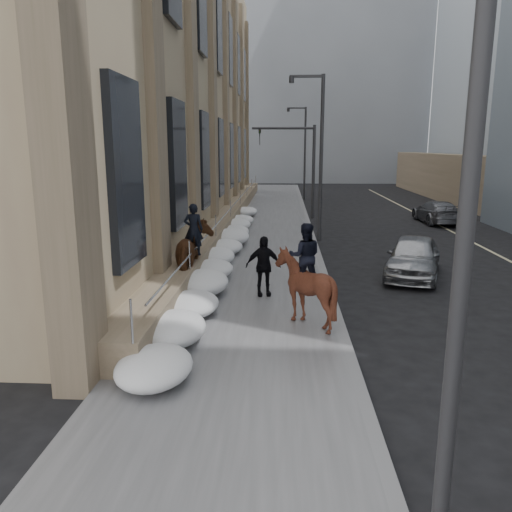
{
  "coord_description": "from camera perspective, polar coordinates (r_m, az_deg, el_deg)",
  "views": [
    {
      "loc": [
        1.11,
        -10.96,
        4.64
      ],
      "look_at": [
        0.36,
        2.42,
        1.7
      ],
      "focal_mm": 35.0,
      "sensor_mm": 36.0,
      "label": 1
    }
  ],
  "objects": [
    {
      "name": "bg_building_mid",
      "position": [
        71.63,
        5.85,
        19.84
      ],
      "size": [
        30.0,
        12.0,
        28.0
      ],
      "primitive_type": "cube",
      "color": "slate",
      "rests_on": "ground"
    },
    {
      "name": "mounted_horse_right",
      "position": [
        12.96,
        5.57,
        -3.06
      ],
      "size": [
        1.56,
        1.75,
        2.63
      ],
      "rotation": [
        0.0,
        0.0,
        3.14
      ],
      "color": "#411E12",
      "rests_on": "sidewalk"
    },
    {
      "name": "bg_building_far",
      "position": [
        83.43,
        -1.75,
        16.07
      ],
      "size": [
        24.0,
        12.0,
        20.0
      ],
      "primitive_type": "cube",
      "color": "gray",
      "rests_on": "ground"
    },
    {
      "name": "traffic_signal",
      "position": [
        32.98,
        4.99,
        11.23
      ],
      "size": [
        4.1,
        0.22,
        6.0
      ],
      "color": "#2D2D30",
      "rests_on": "ground"
    },
    {
      "name": "pedestrian",
      "position": [
        15.34,
        0.82,
        -1.15
      ],
      "size": [
        1.17,
        0.69,
        1.86
      ],
      "primitive_type": "imported",
      "rotation": [
        0.0,
        0.0,
        0.22
      ],
      "color": "black",
      "rests_on": "sidewalk"
    },
    {
      "name": "lane_line",
      "position": [
        23.43,
        26.77,
        -0.37
      ],
      "size": [
        0.15,
        70.0,
        0.01
      ],
      "primitive_type": "cube",
      "color": "#BFB78C",
      "rests_on": "ground"
    },
    {
      "name": "mounted_horse_left",
      "position": [
        16.6,
        -7.01,
        0.41
      ],
      "size": [
        1.31,
        2.56,
        2.71
      ],
      "rotation": [
        0.0,
        0.0,
        3.22
      ],
      "color": "#442714",
      "rests_on": "sidewalk"
    },
    {
      "name": "snow_bank",
      "position": [
        19.68,
        -4.24,
        0.11
      ],
      "size": [
        1.7,
        18.1,
        0.76
      ],
      "color": "white",
      "rests_on": "sidewalk"
    },
    {
      "name": "car_silver",
      "position": [
        18.93,
        17.57,
        -0.06
      ],
      "size": [
        3.06,
        4.75,
        1.5
      ],
      "primitive_type": "imported",
      "rotation": [
        0.0,
        0.0,
        -0.32
      ],
      "color": "#919398",
      "rests_on": "ground"
    },
    {
      "name": "car_grey",
      "position": [
        32.92,
        19.93,
        4.76
      ],
      "size": [
        2.14,
        4.86,
        1.39
      ],
      "primitive_type": "imported",
      "rotation": [
        0.0,
        0.0,
        3.18
      ],
      "color": "#5C5D63",
      "rests_on": "ground"
    },
    {
      "name": "streetlight_far",
      "position": [
        44.99,
        5.42,
        12.26
      ],
      "size": [
        1.71,
        0.24,
        8.0
      ],
      "color": "#2D2D30",
      "rests_on": "ground"
    },
    {
      "name": "sidewalk",
      "position": [
        21.48,
        0.18,
        0.07
      ],
      "size": [
        5.0,
        80.0,
        0.12
      ],
      "primitive_type": "cube",
      "color": "#555557",
      "rests_on": "ground"
    },
    {
      "name": "limestone_building",
      "position": [
        31.85,
        -8.88,
        19.93
      ],
      "size": [
        6.1,
        44.0,
        18.0
      ],
      "color": "#9A8164",
      "rests_on": "ground"
    },
    {
      "name": "ground",
      "position": [
        11.95,
        -2.4,
        -10.48
      ],
      "size": [
        140.0,
        140.0,
        0.0
      ],
      "primitive_type": "plane",
      "color": "black",
      "rests_on": "ground"
    },
    {
      "name": "curb",
      "position": [
        21.51,
        7.17,
        -0.01
      ],
      "size": [
        0.24,
        80.0,
        0.12
      ],
      "primitive_type": "cube",
      "color": "slate",
      "rests_on": "ground"
    },
    {
      "name": "streetlight_near",
      "position": [
        5.22,
        21.84,
        10.82
      ],
      "size": [
        1.71,
        0.24,
        8.0
      ],
      "color": "#2D2D30",
      "rests_on": "ground"
    },
    {
      "name": "streetlight_mid",
      "position": [
        25.01,
        7.11,
        12.15
      ],
      "size": [
        1.71,
        0.24,
        8.0
      ],
      "color": "#2D2D30",
      "rests_on": "ground"
    }
  ]
}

